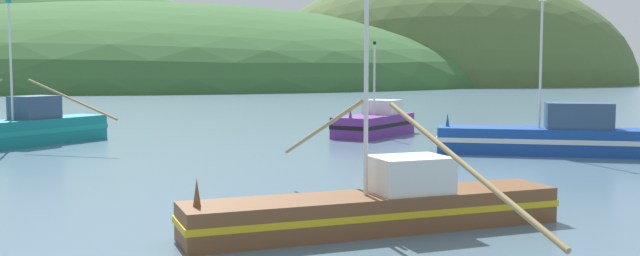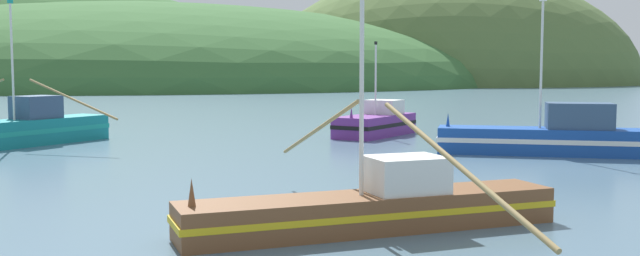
# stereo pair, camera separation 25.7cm
# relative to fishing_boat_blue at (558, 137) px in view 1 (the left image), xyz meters

# --- Properties ---
(hill_mid_right) EXTENTS (115.66, 92.52, 50.89)m
(hill_mid_right) POSITION_rel_fishing_boat_blue_xyz_m (-45.85, 157.96, -0.88)
(hill_mid_right) COLOR #386633
(hill_mid_right) RESTS_ON ground
(hill_far_center) EXTENTS (100.39, 80.31, 57.21)m
(hill_far_center) POSITION_rel_fishing_boat_blue_xyz_m (56.18, 142.00, -0.88)
(hill_far_center) COLOR #516B38
(hill_far_center) RESTS_ON ground
(hill_far_right) EXTENTS (188.52, 150.82, 39.80)m
(hill_far_right) POSITION_rel_fishing_boat_blue_xyz_m (-20.38, 156.82, -0.88)
(hill_far_right) COLOR #386633
(hill_far_right) RESTS_ON ground
(fishing_boat_blue) EXTENTS (11.49, 7.15, 7.81)m
(fishing_boat_blue) POSITION_rel_fishing_boat_blue_xyz_m (0.00, 0.00, 0.00)
(fishing_boat_blue) COLOR #19479E
(fishing_boat_blue) RESTS_ON ground
(fishing_boat_teal) EXTENTS (11.10, 10.46, 8.00)m
(fishing_boat_teal) POSITION_rel_fishing_boat_blue_xyz_m (-26.82, 10.47, 0.03)
(fishing_boat_teal) COLOR #147F84
(fishing_boat_teal) RESTS_ON ground
(fishing_boat_brown) EXTENTS (10.71, 15.12, 6.67)m
(fishing_boat_brown) POSITION_rel_fishing_boat_blue_xyz_m (-14.00, -13.65, -0.23)
(fishing_boat_brown) COLOR brown
(fishing_boat_brown) RESTS_ON ground
(fishing_boat_purple) EXTENTS (6.70, 6.71, 5.97)m
(fishing_boat_purple) POSITION_rel_fishing_boat_blue_xyz_m (-5.82, 11.59, -0.07)
(fishing_boat_purple) COLOR #6B2D84
(fishing_boat_purple) RESTS_ON ground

